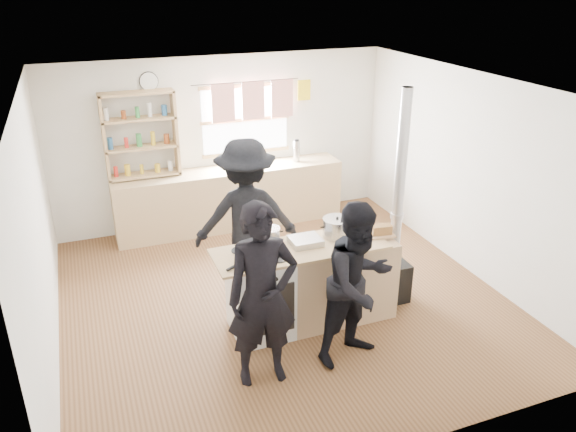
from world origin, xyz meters
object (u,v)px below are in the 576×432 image
Objects in this scene: stockpot_counter at (337,227)px; person_far at (246,217)px; bread_board at (381,231)px; flue_heater at (394,249)px; skillet_greens at (251,257)px; cooking_island at (312,284)px; roast_tray at (305,241)px; stockpot_stove at (269,236)px; person_near_right at (359,284)px; thermos at (297,151)px; person_near_left at (262,296)px.

stockpot_counter is 0.17× the size of person_far.
flue_heater is (0.26, 0.12, -0.33)m from bread_board.
flue_heater is at bearing 5.00° from skillet_greens.
flue_heater reaches higher than person_far.
stockpot_counter reaches higher than cooking_island.
roast_tray is at bearing -172.97° from stockpot_counter.
skillet_greens is at bearing -135.16° from stockpot_stove.
stockpot_stove is 1.12m from person_near_right.
person_far reaches higher than cooking_island.
thermos is at bearing 87.30° from bread_board.
roast_tray is at bearing 11.81° from skillet_greens.
skillet_greens is at bearing -119.77° from thermos.
roast_tray is 0.39m from stockpot_stove.
cooking_island is at bearing 87.33° from person_near_right.
thermos reaches higher than bread_board.
roast_tray is 0.20× the size of person_near_right.
person_far is (-0.39, 0.87, -0.03)m from roast_tray.
stockpot_stove is 0.71m from person_far.
stockpot_stove is 0.79× the size of bread_board.
thermos is 1.07× the size of bread_board.
person_far is (-1.36, -1.84, -0.12)m from thermos.
person_near_left is (-0.80, -0.71, 0.43)m from cooking_island.
bread_board is 0.44m from flue_heater.
thermos is 2.30m from person_far.
stockpot_counter is 1.13m from person_far.
skillet_greens is 1.39× the size of bread_board.
roast_tray is (-0.98, -2.71, -0.09)m from thermos.
cooking_island is 1.07m from flue_heater.
person_near_right reaches higher than cooking_island.
skillet_greens is 1.33× the size of stockpot_counter.
stockpot_stove is at bearing 44.84° from skillet_greens.
person_far reaches higher than person_near_left.
bread_board is at bearing 1.24° from skillet_greens.
bread_board is 1.72m from person_near_left.
thermos is 2.72m from flue_heater.
person_far is at bearing 141.81° from bread_board.
stockpot_stove is at bearing -117.56° from thermos.
person_near_right is at bearing -73.92° from roast_tray.
person_near_right is (0.23, -0.78, -0.14)m from roast_tray.
cooking_island is 4.66× the size of skillet_greens.
cooking_island is 0.83m from person_near_right.
bread_board is at bearing -12.32° from stockpot_stove.
skillet_greens is 0.17× the size of flue_heater.
person_far reaches higher than stockpot_counter.
roast_tray is 1.07m from person_near_left.
skillet_greens is 0.42m from stockpot_stove.
flue_heater reaches higher than skillet_greens.
person_near_left is (-0.09, -0.64, -0.06)m from skillet_greens.
stockpot_stove is at bearing 171.45° from stockpot_counter.
cooking_island is 0.72m from stockpot_stove.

